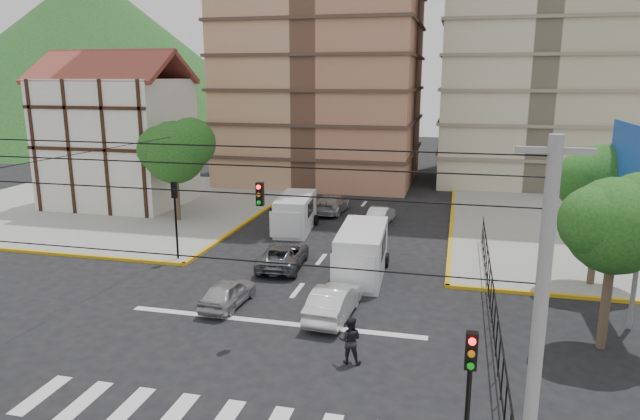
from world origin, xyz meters
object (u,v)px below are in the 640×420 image
(van_right_lane, at_px, (361,255))
(car_silver_front_left, at_px, (228,293))
(traffic_light_se, at_px, (469,390))
(traffic_light_nw, at_px, (175,207))
(van_left_lane, at_px, (294,215))
(car_white_front_right, at_px, (334,302))
(pedestrian_crosswalk, at_px, (350,340))

(van_right_lane, xyz_separation_m, car_silver_front_left, (-5.24, -5.06, -0.63))
(traffic_light_se, bearing_deg, traffic_light_nw, 135.00)
(traffic_light_se, xyz_separation_m, traffic_light_nw, (-15.60, 15.60, 0.00))
(van_left_lane, bearing_deg, car_silver_front_left, -92.90)
(van_left_lane, height_order, car_silver_front_left, van_left_lane)
(traffic_light_se, height_order, van_right_lane, traffic_light_se)
(traffic_light_nw, distance_m, van_left_lane, 9.17)
(traffic_light_se, height_order, car_white_front_right, traffic_light_se)
(traffic_light_nw, distance_m, pedestrian_crosswalk, 15.04)
(traffic_light_nw, height_order, van_right_lane, traffic_light_nw)
(van_left_lane, height_order, pedestrian_crosswalk, van_left_lane)
(van_right_lane, bearing_deg, car_white_front_right, -96.34)
(traffic_light_nw, relative_size, van_right_lane, 0.76)
(van_left_lane, distance_m, car_silver_front_left, 13.05)
(van_left_lane, distance_m, pedestrian_crosswalk, 18.33)
(van_right_lane, xyz_separation_m, car_white_front_right, (-0.30, -5.16, -0.53))
(van_right_lane, distance_m, van_left_lane, 9.89)
(traffic_light_se, bearing_deg, van_left_lane, 115.25)
(car_white_front_right, distance_m, pedestrian_crosswalk, 4.08)
(traffic_light_se, relative_size, pedestrian_crosswalk, 2.48)
(pedestrian_crosswalk, bearing_deg, traffic_light_se, 119.25)
(traffic_light_se, xyz_separation_m, car_silver_front_left, (-10.34, 10.24, -2.49))
(van_right_lane, distance_m, pedestrian_crosswalk, 9.05)
(traffic_light_se, xyz_separation_m, car_white_front_right, (-5.40, 10.14, -2.40))
(traffic_light_se, height_order, van_left_lane, traffic_light_se)
(traffic_light_se, distance_m, van_right_lane, 16.24)
(traffic_light_se, height_order, car_silver_front_left, traffic_light_se)
(car_white_front_right, height_order, pedestrian_crosswalk, pedestrian_crosswalk)
(car_white_front_right, relative_size, pedestrian_crosswalk, 2.46)
(traffic_light_nw, distance_m, car_white_front_right, 11.81)
(traffic_light_se, relative_size, van_right_lane, 0.76)
(traffic_light_nw, bearing_deg, van_right_lane, -1.64)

